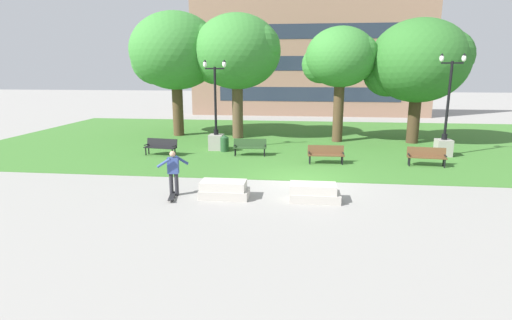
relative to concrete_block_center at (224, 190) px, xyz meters
The scene contains 18 objects.
ground_plane 3.75m from the concrete_block_center, 42.91° to the left, with size 140.00×140.00×0.00m, color gray.
grass_lawn 12.85m from the concrete_block_center, 77.68° to the left, with size 40.00×20.00×0.02m, color #3D752D.
concrete_block_center is the anchor object (origin of this frame).
concrete_block_left 3.30m from the concrete_block_center, ahead, with size 1.81×0.90×0.64m.
person_skateboarder 2.03m from the concrete_block_center, behind, with size 1.04×0.68×1.71m.
skateboard 1.92m from the concrete_block_center, 168.21° to the right, with size 0.41×1.04×0.14m.
park_bench_near_left 10.71m from the concrete_block_center, 33.95° to the left, with size 1.85×0.72×0.90m.
park_bench_near_right 8.44m from the concrete_block_center, 125.31° to the left, with size 1.86×0.78×0.90m.
park_bench_far_left 7.17m from the concrete_block_center, 55.86° to the left, with size 1.82×0.60×0.90m.
park_bench_far_right 7.40m from the concrete_block_center, 90.08° to the left, with size 1.84×0.67×0.90m.
lamp_post_right 9.00m from the concrete_block_center, 104.02° to the left, with size 1.32×0.80×5.16m.
lamp_post_center 13.53m from the concrete_block_center, 39.06° to the left, with size 1.32×0.80×5.44m.
tree_near_right 15.85m from the concrete_block_center, 113.98° to the left, with size 6.48×6.17×8.47m.
tree_near_left 14.28m from the concrete_block_center, 67.88° to the left, with size 4.63×4.41×7.24m.
tree_far_left 14.23m from the concrete_block_center, 97.31° to the left, with size 6.06×5.77×8.21m.
tree_far_right 16.51m from the concrete_block_center, 51.84° to the left, with size 6.28×5.98×7.67m.
trash_bin 8.45m from the concrete_block_center, 100.94° to the left, with size 0.49×0.49×0.96m.
building_facade_distant 27.90m from the concrete_block_center, 82.96° to the left, with size 23.85×1.03×12.62m.
Camera 1 is at (0.09, -16.43, 4.66)m, focal length 28.00 mm.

